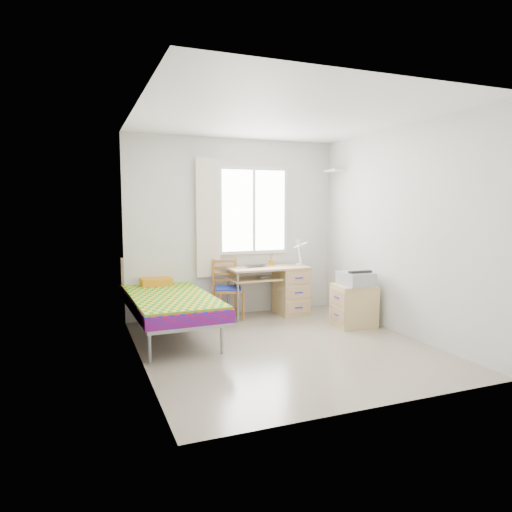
# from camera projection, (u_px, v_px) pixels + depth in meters

# --- Properties ---
(floor) EXTENTS (3.50, 3.50, 0.00)m
(floor) POSITION_uv_depth(u_px,v_px,m) (283.00, 346.00, 5.29)
(floor) COLOR #BCAD93
(floor) RESTS_ON ground
(ceiling) EXTENTS (3.50, 3.50, 0.00)m
(ceiling) POSITION_uv_depth(u_px,v_px,m) (285.00, 116.00, 5.01)
(ceiling) COLOR white
(ceiling) RESTS_ON wall_back
(wall_back) EXTENTS (3.20, 0.00, 3.20)m
(wall_back) POSITION_uv_depth(u_px,v_px,m) (234.00, 228.00, 6.77)
(wall_back) COLOR silver
(wall_back) RESTS_ON ground
(wall_left) EXTENTS (0.00, 3.50, 3.50)m
(wall_left) POSITION_uv_depth(u_px,v_px,m) (139.00, 238.00, 4.56)
(wall_left) COLOR silver
(wall_left) RESTS_ON ground
(wall_right) EXTENTS (0.00, 3.50, 3.50)m
(wall_right) POSITION_uv_depth(u_px,v_px,m) (399.00, 231.00, 5.73)
(wall_right) COLOR silver
(wall_right) RESTS_ON ground
(window) EXTENTS (1.10, 0.04, 1.30)m
(window) POSITION_uv_depth(u_px,v_px,m) (254.00, 211.00, 6.83)
(window) COLOR white
(window) RESTS_ON wall_back
(curtain) EXTENTS (0.35, 0.05, 1.70)m
(curtain) POSITION_uv_depth(u_px,v_px,m) (208.00, 218.00, 6.53)
(curtain) COLOR white
(curtain) RESTS_ON wall_back
(floating_shelf) EXTENTS (0.20, 0.32, 0.03)m
(floating_shelf) POSITION_uv_depth(u_px,v_px,m) (335.00, 171.00, 6.89)
(floating_shelf) COLOR white
(floating_shelf) RESTS_ON wall_right
(bed) EXTENTS (1.03, 2.10, 0.90)m
(bed) POSITION_uv_depth(u_px,v_px,m) (168.00, 300.00, 5.75)
(bed) COLOR gray
(bed) RESTS_ON floor
(desk) EXTENTS (1.17, 0.54, 0.73)m
(desk) POSITION_uv_depth(u_px,v_px,m) (287.00, 288.00, 6.83)
(desk) COLOR tan
(desk) RESTS_ON floor
(chair) EXTENTS (0.47, 0.47, 0.87)m
(chair) POSITION_uv_depth(u_px,v_px,m) (228.00, 285.00, 6.55)
(chair) COLOR #9C5E1E
(chair) RESTS_ON floor
(cabinet) EXTENTS (0.56, 0.51, 0.56)m
(cabinet) POSITION_uv_depth(u_px,v_px,m) (354.00, 305.00, 6.17)
(cabinet) COLOR #D5BD6D
(cabinet) RESTS_ON floor
(printer) EXTENTS (0.38, 0.43, 0.18)m
(printer) POSITION_uv_depth(u_px,v_px,m) (356.00, 278.00, 6.10)
(printer) COLOR #AFB2B7
(printer) RESTS_ON cabinet
(laptop) EXTENTS (0.35, 0.25, 0.03)m
(laptop) POSITION_uv_depth(u_px,v_px,m) (257.00, 266.00, 6.64)
(laptop) COLOR black
(laptop) RESTS_ON desk
(pen_cup) EXTENTS (0.09, 0.09, 0.09)m
(pen_cup) POSITION_uv_depth(u_px,v_px,m) (271.00, 262.00, 6.87)
(pen_cup) COLOR orange
(pen_cup) RESTS_ON desk
(task_lamp) EXTENTS (0.23, 0.32, 0.41)m
(task_lamp) POSITION_uv_depth(u_px,v_px,m) (300.00, 249.00, 6.73)
(task_lamp) COLOR white
(task_lamp) RESTS_ON desk
(book) EXTENTS (0.18, 0.22, 0.02)m
(book) POSITION_uv_depth(u_px,v_px,m) (257.00, 277.00, 6.64)
(book) COLOR gray
(book) RESTS_ON desk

